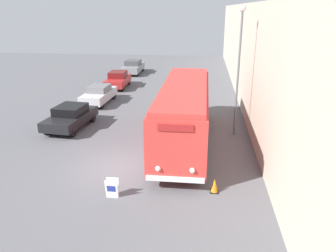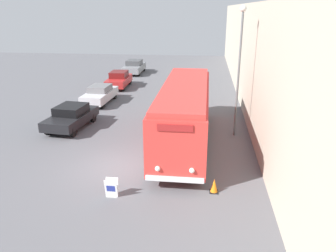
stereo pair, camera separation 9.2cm
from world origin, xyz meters
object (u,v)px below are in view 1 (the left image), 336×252
object	(u,v)px
parked_car_mid	(99,94)
parked_car_distant	(133,67)
vintage_bus	(184,111)
parked_car_far	(118,80)
traffic_cone	(215,186)
streetlamp	(239,56)
parked_car_near	(71,117)
sign_board	(112,188)

from	to	relation	value
parked_car_mid	parked_car_distant	distance (m)	12.80
vintage_bus	parked_car_far	xyz separation A→B (m)	(-7.24, 13.04, -1.11)
vintage_bus	parked_car_distant	world-z (taller)	vintage_bus
parked_car_far	traffic_cone	bearing A→B (deg)	-65.21
parked_car_mid	parked_car_distant	xyz separation A→B (m)	(-0.00, 12.80, 0.05)
streetlamp	parked_car_near	distance (m)	10.95
parked_car_mid	parked_car_far	size ratio (longest dim) A/B	1.02
vintage_bus	parked_car_far	size ratio (longest dim) A/B	2.56
sign_board	parked_car_near	size ratio (longest dim) A/B	0.18
streetlamp	traffic_cone	xyz separation A→B (m)	(-1.29, -6.73, -4.39)
sign_board	parked_car_distant	distance (m)	26.75
sign_board	parked_car_far	distance (m)	19.71
vintage_bus	streetlamp	distance (m)	4.32
sign_board	parked_car_near	bearing A→B (deg)	122.10
sign_board	parked_car_near	world-z (taller)	parked_car_near
parked_car_far	traffic_cone	distance (m)	20.31
parked_car_distant	parked_car_near	bearing A→B (deg)	-89.78
sign_board	parked_car_distant	world-z (taller)	parked_car_distant
parked_car_far	traffic_cone	size ratio (longest dim) A/B	7.02
vintage_bus	sign_board	xyz separation A→B (m)	(-2.48, -6.09, -1.48)
vintage_bus	sign_board	distance (m)	6.74
vintage_bus	traffic_cone	bearing A→B (deg)	-72.74
parked_car_mid	parked_car_far	xyz separation A→B (m)	(0.07, 5.62, 0.03)
streetlamp	traffic_cone	distance (m)	8.14
parked_car_distant	parked_car_mid	bearing A→B (deg)	-89.82
parked_car_near	parked_car_far	distance (m)	11.46
streetlamp	traffic_cone	size ratio (longest dim) A/B	12.11
sign_board	parked_car_near	xyz separation A→B (m)	(-4.81, 7.67, 0.36)
parked_car_near	vintage_bus	bearing A→B (deg)	-6.57
streetlamp	parked_car_distant	xyz separation A→B (m)	(-10.23, 18.73, -3.92)
sign_board	traffic_cone	world-z (taller)	sign_board
sign_board	vintage_bus	bearing A→B (deg)	67.80
streetlamp	parked_car_distant	distance (m)	21.70
parked_car_mid	traffic_cone	distance (m)	15.50
sign_board	parked_car_mid	xyz separation A→B (m)	(-4.82, 13.51, 0.34)
sign_board	parked_car_mid	world-z (taller)	parked_car_mid
streetlamp	parked_car_far	bearing A→B (deg)	131.33
parked_car_near	parked_car_far	world-z (taller)	parked_car_far
streetlamp	parked_car_distant	bearing A→B (deg)	118.65
parked_car_near	parked_car_mid	distance (m)	5.84
sign_board	streetlamp	distance (m)	10.25
streetlamp	parked_car_mid	distance (m)	12.47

